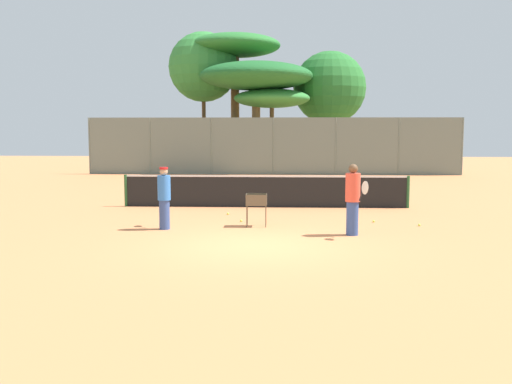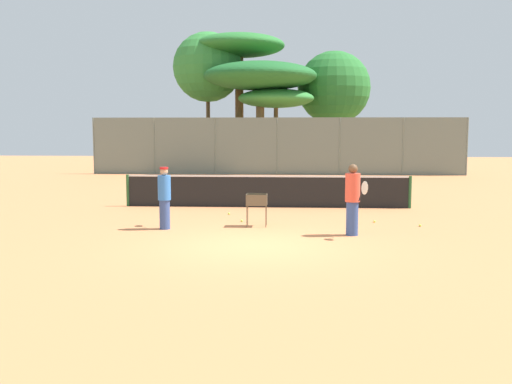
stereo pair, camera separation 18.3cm
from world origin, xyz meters
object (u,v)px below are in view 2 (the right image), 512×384
player_red_cap (164,197)px  parked_car (249,160)px  tennis_net (267,191)px  player_white_outfit (353,199)px  ball_cart (257,203)px

player_red_cap → parked_car: size_ratio=0.39×
tennis_net → parked_car: size_ratio=2.27×
player_white_outfit → ball_cart: 2.73m
parked_car → player_white_outfit: bearing=-79.3°
player_red_cap → parked_car: (0.76, 20.82, -0.19)m
player_white_outfit → parked_car: (-4.07, 21.46, -0.25)m
tennis_net → ball_cart: 3.86m
player_white_outfit → parked_car: player_white_outfit is taller
player_red_cap → parked_car: bearing=-5.0°
tennis_net → player_white_outfit: size_ratio=5.38×
parked_car → ball_cart: bearing=-85.4°
player_red_cap → ball_cart: (2.40, 0.57, -0.20)m
player_white_outfit → ball_cart: (-2.44, 1.21, -0.26)m
ball_cart → parked_car: parked_car is taller
parked_car → tennis_net: bearing=-83.9°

